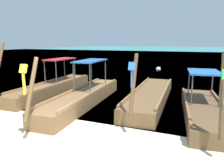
# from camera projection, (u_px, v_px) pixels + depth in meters

# --- Properties ---
(ground) EXTENTS (120.00, 120.00, 0.00)m
(ground) POSITION_uv_depth(u_px,v_px,m) (58.00, 145.00, 5.89)
(ground) COLOR beige
(sea_water) EXTENTS (120.00, 120.00, 0.00)m
(sea_water) POSITION_uv_depth(u_px,v_px,m) (189.00, 51.00, 61.85)
(sea_water) COLOR teal
(sea_water) RESTS_ON ground
(longtail_boat_violet_ribbon) EXTENTS (1.28, 7.08, 2.76)m
(longtail_boat_violet_ribbon) POSITION_uv_depth(u_px,v_px,m) (53.00, 88.00, 11.56)
(longtail_boat_violet_ribbon) COLOR brown
(longtail_boat_violet_ribbon) RESTS_ON ground
(longtail_boat_yellow_ribbon) EXTENTS (1.65, 7.15, 2.35)m
(longtail_boat_yellow_ribbon) POSITION_uv_depth(u_px,v_px,m) (84.00, 97.00, 9.56)
(longtail_boat_yellow_ribbon) COLOR brown
(longtail_boat_yellow_ribbon) RESTS_ON ground
(longtail_boat_blue_ribbon) EXTENTS (1.76, 7.27, 2.43)m
(longtail_boat_blue_ribbon) POSITION_uv_depth(u_px,v_px,m) (151.00, 96.00, 10.02)
(longtail_boat_blue_ribbon) COLOR brown
(longtail_boat_blue_ribbon) RESTS_ON ground
(longtail_boat_green_ribbon) EXTENTS (1.95, 5.69, 2.52)m
(longtail_boat_green_ribbon) POSITION_uv_depth(u_px,v_px,m) (203.00, 110.00, 7.90)
(longtail_boat_green_ribbon) COLOR brown
(longtail_boat_green_ribbon) RESTS_ON ground
(mooring_buoy_near) EXTENTS (0.45, 0.45, 0.45)m
(mooring_buoy_near) POSITION_uv_depth(u_px,v_px,m) (158.00, 69.00, 20.13)
(mooring_buoy_near) COLOR white
(mooring_buoy_near) RESTS_ON sea_water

